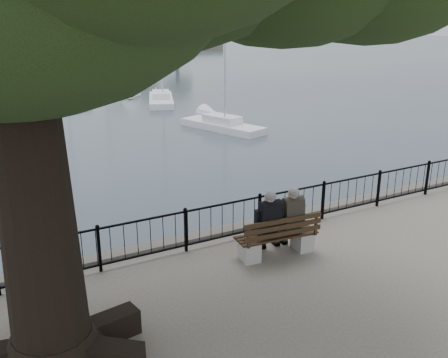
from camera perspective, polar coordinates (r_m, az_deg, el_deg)
harbor at (r=12.74m, az=-1.09°, el=-8.38°), size 260.00×260.00×1.20m
railing at (r=11.89m, az=0.00°, el=-4.77°), size 22.06×0.06×1.00m
bench at (r=11.41m, az=6.14°, el=-7.06°), size 1.95×0.74×1.01m
person_left at (r=11.23m, az=4.84°, el=-5.30°), size 0.49×0.82×1.59m
person_right at (r=11.50m, az=7.42°, el=-4.81°), size 0.49×0.82×1.59m
lion_monument at (r=57.65m, az=-21.94°, el=12.89°), size 5.66×5.66×8.43m
sailboat_c at (r=28.40m, az=-0.20°, el=6.26°), size 3.10×5.55×10.19m
sailboat_d at (r=37.52m, az=-7.21°, el=9.08°), size 3.72×6.25×11.17m
sailboat_f at (r=38.93m, az=-17.59°, el=8.71°), size 2.43×5.93×10.93m
sailboat_g at (r=43.31m, az=-13.43°, el=9.94°), size 2.87×5.79×10.37m
far_shore at (r=91.90m, az=-9.47°, el=16.65°), size 30.00×8.60×9.18m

